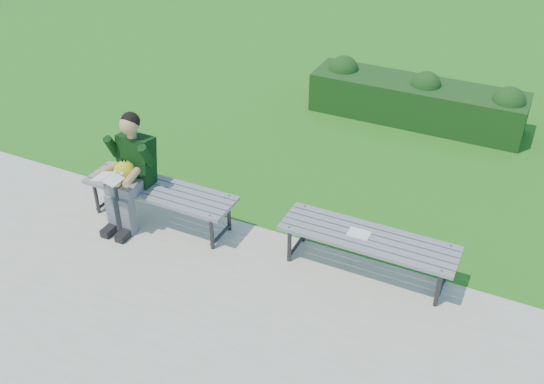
{
  "coord_description": "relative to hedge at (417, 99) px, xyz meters",
  "views": [
    {
      "loc": [
        2.4,
        -4.96,
        4.18
      ],
      "look_at": [
        0.11,
        -0.21,
        0.7
      ],
      "focal_mm": 40.0,
      "sensor_mm": 36.0,
      "label": 1
    }
  ],
  "objects": [
    {
      "name": "ground",
      "position": [
        -0.73,
        -3.5,
        -0.35
      ],
      "size": [
        80.0,
        80.0,
        0.0
      ],
      "color": "#1F6C20",
      "rests_on": "ground"
    },
    {
      "name": "walkway",
      "position": [
        -0.73,
        -5.25,
        -0.34
      ],
      "size": [
        30.0,
        3.5,
        0.02
      ],
      "color": "#AEA393",
      "rests_on": "ground"
    },
    {
      "name": "hedge",
      "position": [
        0.0,
        0.0,
        0.0
      ],
      "size": [
        3.16,
        0.81,
        0.81
      ],
      "color": "#134415",
      "rests_on": "ground"
    },
    {
      "name": "bench_left",
      "position": [
        -1.95,
        -3.88,
        0.07
      ],
      "size": [
        1.8,
        0.5,
        0.46
      ],
      "color": "slate",
      "rests_on": "walkway"
    },
    {
      "name": "bench_right",
      "position": [
        0.45,
        -3.7,
        0.07
      ],
      "size": [
        1.8,
        0.5,
        0.46
      ],
      "color": "slate",
      "rests_on": "walkway"
    },
    {
      "name": "seated_boy",
      "position": [
        -2.25,
        -3.97,
        0.37
      ],
      "size": [
        0.56,
        0.76,
        1.31
      ],
      "color": "slate",
      "rests_on": "walkway"
    },
    {
      "name": "paper_sheet",
      "position": [
        0.35,
        -3.7,
        0.13
      ],
      "size": [
        0.22,
        0.16,
        0.01
      ],
      "color": "white",
      "rests_on": "bench_right"
    }
  ]
}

